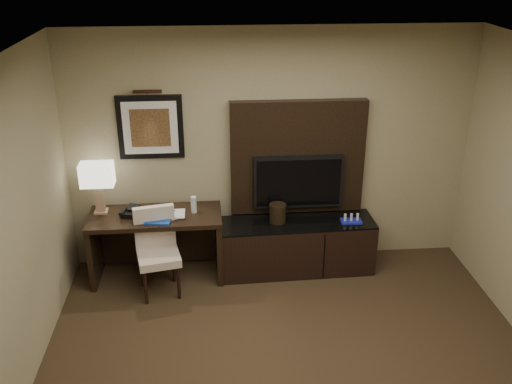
{
  "coord_description": "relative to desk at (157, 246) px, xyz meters",
  "views": [
    {
      "loc": [
        -0.64,
        -3.46,
        3.5
      ],
      "look_at": [
        -0.22,
        1.8,
        1.15
      ],
      "focal_mm": 40.0,
      "sensor_mm": 36.0,
      "label": 1
    }
  ],
  "objects": [
    {
      "name": "desk_chair",
      "position": [
        0.04,
        -0.34,
        0.06
      ],
      "size": [
        0.52,
        0.57,
        0.9
      ],
      "primitive_type": null,
      "rotation": [
        0.0,
        0.0,
        0.2
      ],
      "color": "beige",
      "rests_on": "floor"
    },
    {
      "name": "picture_light",
      "position": [
        -0.01,
        0.3,
        1.67
      ],
      "size": [
        0.04,
        0.04,
        0.3
      ],
      "primitive_type": "cylinder",
      "color": "#3D2013",
      "rests_on": "wall_back"
    },
    {
      "name": "artwork",
      "position": [
        -0.01,
        0.34,
        1.27
      ],
      "size": [
        0.7,
        0.04,
        0.7
      ],
      "primitive_type": "cube",
      "color": "black",
      "rests_on": "wall_back"
    },
    {
      "name": "ceiling",
      "position": [
        1.29,
        -2.14,
        2.32
      ],
      "size": [
        4.5,
        5.0,
        0.01
      ],
      "primitive_type": "cube",
      "color": "silver",
      "rests_on": "wall_back"
    },
    {
      "name": "water_bottle",
      "position": [
        0.42,
        0.03,
        0.48
      ],
      "size": [
        0.08,
        0.08,
        0.19
      ],
      "primitive_type": "cylinder",
      "rotation": [
        0.0,
        0.0,
        0.3
      ],
      "color": "silver",
      "rests_on": "desk"
    },
    {
      "name": "minibar_tray",
      "position": [
        2.16,
        -0.04,
        0.27
      ],
      "size": [
        0.24,
        0.15,
        0.08
      ],
      "primitive_type": null,
      "rotation": [
        0.0,
        0.0,
        -0.05
      ],
      "color": "#1923A6",
      "rests_on": "credenza"
    },
    {
      "name": "desk_phone",
      "position": [
        -0.25,
        0.0,
        0.43
      ],
      "size": [
        0.22,
        0.21,
        0.09
      ],
      "primitive_type": null,
      "rotation": [
        0.0,
        0.0,
        -0.22
      ],
      "color": "black",
      "rests_on": "desk"
    },
    {
      "name": "tv",
      "position": [
        1.59,
        0.2,
        0.64
      ],
      "size": [
        1.0,
        0.08,
        0.6
      ],
      "primitive_type": "cube",
      "color": "black",
      "rests_on": "tv_wall_panel"
    },
    {
      "name": "tv_wall_panel",
      "position": [
        1.59,
        0.3,
        0.89
      ],
      "size": [
        1.5,
        0.12,
        1.3
      ],
      "primitive_type": "cube",
      "color": "black",
      "rests_on": "wall_back"
    },
    {
      "name": "desk",
      "position": [
        0.0,
        0.0,
        0.0
      ],
      "size": [
        1.44,
        0.63,
        0.77
      ],
      "primitive_type": "cube",
      "rotation": [
        0.0,
        0.0,
        0.01
      ],
      "color": "black",
      "rests_on": "floor"
    },
    {
      "name": "wall_back",
      "position": [
        1.29,
        0.36,
        0.97
      ],
      "size": [
        4.5,
        0.01,
        2.7
      ],
      "primitive_type": "cube",
      "color": "#978C66",
      "rests_on": "floor"
    },
    {
      "name": "ice_bucket",
      "position": [
        1.34,
        0.04,
        0.33
      ],
      "size": [
        0.23,
        0.23,
        0.21
      ],
      "primitive_type": "cylinder",
      "rotation": [
        0.0,
        0.0,
        0.26
      ],
      "color": "black",
      "rests_on": "credenza"
    },
    {
      "name": "table_lamp",
      "position": [
        -0.59,
        0.12,
        0.64
      ],
      "size": [
        0.33,
        0.2,
        0.52
      ],
      "primitive_type": null,
      "rotation": [
        0.0,
        0.0,
        0.06
      ],
      "color": "tan",
      "rests_on": "desk"
    },
    {
      "name": "blue_folder",
      "position": [
        0.06,
        -0.09,
        0.39
      ],
      "size": [
        0.31,
        0.39,
        0.02
      ],
      "primitive_type": "cube",
      "rotation": [
        0.0,
        0.0,
        -0.16
      ],
      "color": "#174399",
      "rests_on": "desk"
    },
    {
      "name": "credenza",
      "position": [
        1.54,
        0.01,
        -0.08
      ],
      "size": [
        1.79,
        0.56,
        0.61
      ],
      "primitive_type": "cube",
      "rotation": [
        0.0,
        0.0,
        0.03
      ],
      "color": "black",
      "rests_on": "floor"
    },
    {
      "name": "book",
      "position": [
        0.15,
        -0.03,
        0.5
      ],
      "size": [
        0.17,
        0.02,
        0.23
      ],
      "primitive_type": "imported",
      "rotation": [
        0.0,
        0.0,
        0.02
      ],
      "color": "tan",
      "rests_on": "desk"
    }
  ]
}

